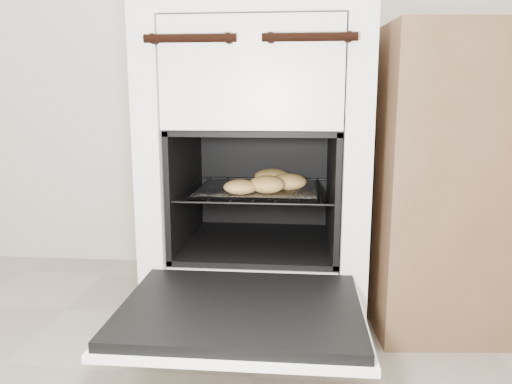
# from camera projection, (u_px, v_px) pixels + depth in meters

# --- Properties ---
(stove) EXTENTS (0.63, 0.70, 0.97)m
(stove) POSITION_uv_depth(u_px,v_px,m) (260.00, 167.00, 1.62)
(stove) COLOR white
(stove) RESTS_ON ground
(oven_door) EXTENTS (0.57, 0.44, 0.04)m
(oven_door) POSITION_uv_depth(u_px,v_px,m) (241.00, 312.00, 1.15)
(oven_door) COLOR black
(oven_door) RESTS_ON stove
(oven_rack) EXTENTS (0.46, 0.44, 0.01)m
(oven_rack) POSITION_uv_depth(u_px,v_px,m) (258.00, 190.00, 1.57)
(oven_rack) COLOR black
(oven_rack) RESTS_ON stove
(foil_sheet) EXTENTS (0.36, 0.32, 0.01)m
(foil_sheet) POSITION_uv_depth(u_px,v_px,m) (258.00, 189.00, 1.54)
(foil_sheet) COLOR white
(foil_sheet) RESTS_ON oven_rack
(baked_rolls) EXTENTS (0.27, 0.31, 0.05)m
(baked_rolls) POSITION_uv_depth(u_px,v_px,m) (270.00, 182.00, 1.51)
(baked_rolls) COLOR tan
(baked_rolls) RESTS_ON foil_sheet
(counter) EXTENTS (0.94, 0.67, 0.90)m
(counter) POSITION_uv_depth(u_px,v_px,m) (509.00, 177.00, 1.59)
(counter) COLOR brown
(counter) RESTS_ON ground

